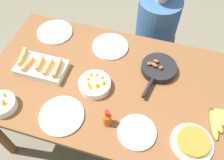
# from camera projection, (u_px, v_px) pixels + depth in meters

# --- Properties ---
(ground_plane) EXTENTS (14.00, 14.00, 0.00)m
(ground_plane) POSITION_uv_depth(u_px,v_px,m) (112.00, 131.00, 2.18)
(ground_plane) COLOR #666051
(dining_table) EXTENTS (1.67, 0.96, 0.77)m
(dining_table) POSITION_uv_depth(u_px,v_px,m) (112.00, 91.00, 1.63)
(dining_table) COLOR brown
(dining_table) RESTS_ON ground_plane
(banana_bunch) EXTENTS (0.21, 0.21, 0.04)m
(banana_bunch) POSITION_uv_depth(u_px,v_px,m) (220.00, 119.00, 1.38)
(banana_bunch) COLOR gold
(banana_bunch) RESTS_ON dining_table
(melon_tray) EXTENTS (0.33, 0.19, 0.10)m
(melon_tray) POSITION_uv_depth(u_px,v_px,m) (41.00, 67.00, 1.58)
(melon_tray) COLOR silver
(melon_tray) RESTS_ON dining_table
(skillet) EXTENTS (0.24, 0.38, 0.08)m
(skillet) POSITION_uv_depth(u_px,v_px,m) (158.00, 69.00, 1.58)
(skillet) COLOR black
(skillet) RESTS_ON dining_table
(frittata_plate_center) EXTENTS (0.23, 0.23, 0.06)m
(frittata_plate_center) POSITION_uv_depth(u_px,v_px,m) (193.00, 142.00, 1.29)
(frittata_plate_center) COLOR white
(frittata_plate_center) RESTS_ON dining_table
(empty_plate_near_front) EXTENTS (0.27, 0.27, 0.02)m
(empty_plate_near_front) POSITION_uv_depth(u_px,v_px,m) (55.00, 32.00, 1.81)
(empty_plate_near_front) COLOR white
(empty_plate_near_front) RESTS_ON dining_table
(empty_plate_far_left) EXTENTS (0.27, 0.27, 0.02)m
(empty_plate_far_left) POSITION_uv_depth(u_px,v_px,m) (62.00, 116.00, 1.40)
(empty_plate_far_left) COLOR white
(empty_plate_far_left) RESTS_ON dining_table
(empty_plate_far_right) EXTENTS (0.26, 0.26, 0.02)m
(empty_plate_far_right) POSITION_uv_depth(u_px,v_px,m) (110.00, 46.00, 1.73)
(empty_plate_far_right) COLOR white
(empty_plate_far_right) RESTS_ON dining_table
(empty_plate_mid_edge) EXTENTS (0.22, 0.22, 0.02)m
(empty_plate_mid_edge) POSITION_uv_depth(u_px,v_px,m) (137.00, 132.00, 1.34)
(empty_plate_mid_edge) COLOR white
(empty_plate_mid_edge) RESTS_ON dining_table
(fruit_bowl_mango) EXTENTS (0.20, 0.20, 0.10)m
(fruit_bowl_mango) POSITION_uv_depth(u_px,v_px,m) (95.00, 84.00, 1.50)
(fruit_bowl_mango) COLOR white
(fruit_bowl_mango) RESTS_ON dining_table
(fruit_bowl_citrus) EXTENTS (0.17, 0.17, 0.11)m
(fruit_bowl_citrus) POSITION_uv_depth(u_px,v_px,m) (2.00, 104.00, 1.42)
(fruit_bowl_citrus) COLOR white
(fruit_bowl_citrus) RESTS_ON dining_table
(hot_sauce_bottle) EXTENTS (0.05, 0.05, 0.14)m
(hot_sauce_bottle) POSITION_uv_depth(u_px,v_px,m) (107.00, 118.00, 1.33)
(hot_sauce_bottle) COLOR #C64C0F
(hot_sauce_bottle) RESTS_ON dining_table
(person_figure) EXTENTS (0.37, 0.37, 1.18)m
(person_figure) POSITION_uv_depth(u_px,v_px,m) (153.00, 43.00, 2.16)
(person_figure) COLOR black
(person_figure) RESTS_ON ground_plane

